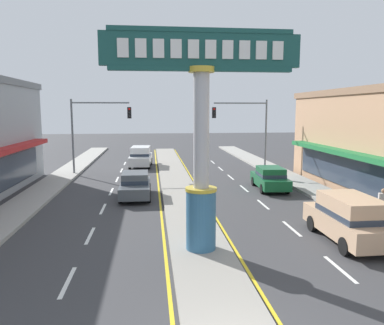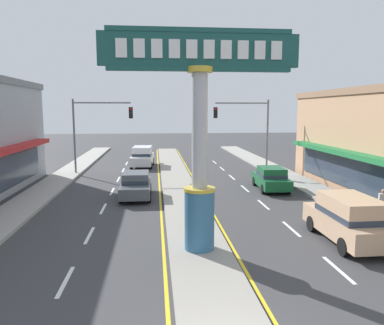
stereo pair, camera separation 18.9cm
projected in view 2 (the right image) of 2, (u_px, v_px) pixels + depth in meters
median_strip at (180, 189)px, 25.20m from camera, size 2.32×52.00×0.14m
sidewalk_left at (33, 199)px, 22.36m from camera, size 2.22×60.00×0.18m
sidewalk_right at (320, 192)px, 24.09m from camera, size 2.22×60.00×0.18m
lane_markings at (181, 194)px, 23.87m from camera, size 9.06×52.00×0.01m
district_sign at (200, 136)px, 13.60m from camera, size 7.09×1.17×8.00m
traffic_light_left_side at (96, 123)px, 30.67m from camera, size 4.86×0.46×6.20m
traffic_light_right_side at (248, 122)px, 32.41m from camera, size 4.86×0.46×6.20m
suv_near_right_lane at (349, 219)px, 15.11m from camera, size 1.97×4.60×1.90m
sedan_far_right_lane at (271, 178)px, 25.21m from camera, size 2.02×4.39×1.53m
sedan_near_left_lane at (136, 185)px, 23.02m from camera, size 1.84×4.30×1.53m
suv_mid_left_lane at (142, 156)px, 35.45m from camera, size 2.17×4.70×1.90m
pedestrian_far_side at (383, 205)px, 16.81m from camera, size 0.45×0.34×1.66m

